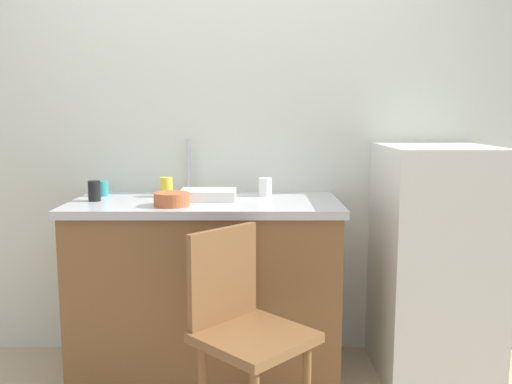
% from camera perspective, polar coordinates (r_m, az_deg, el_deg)
% --- Properties ---
extents(back_wall, '(4.80, 0.10, 2.53)m').
position_cam_1_polar(back_wall, '(3.08, -3.33, 6.49)').
color(back_wall, silver).
rests_on(back_wall, ground_plane).
extents(cabinet_base, '(1.32, 0.60, 0.88)m').
position_cam_1_polar(cabinet_base, '(2.89, -5.05, -10.35)').
color(cabinet_base, brown).
rests_on(cabinet_base, ground_plane).
extents(countertop, '(1.36, 0.64, 0.04)m').
position_cam_1_polar(countertop, '(2.77, -5.17, -1.28)').
color(countertop, '#B7B7BC').
rests_on(countertop, cabinet_base).
extents(faucet, '(0.02, 0.02, 0.30)m').
position_cam_1_polar(faucet, '(3.01, -6.92, 2.69)').
color(faucet, '#B7B7BC').
rests_on(faucet, countertop).
extents(refrigerator, '(0.54, 0.64, 1.20)m').
position_cam_1_polar(refrigerator, '(2.95, 18.21, -7.09)').
color(refrigerator, silver).
rests_on(refrigerator, ground_plane).
extents(chair, '(0.57, 0.57, 0.89)m').
position_cam_1_polar(chair, '(2.29, -1.16, -13.90)').
color(chair, brown).
rests_on(chair, ground_plane).
extents(dish_tray, '(0.28, 0.20, 0.05)m').
position_cam_1_polar(dish_tray, '(2.79, -4.91, -0.27)').
color(dish_tray, white).
rests_on(dish_tray, countertop).
extents(terracotta_bowl, '(0.17, 0.17, 0.06)m').
position_cam_1_polar(terracotta_bowl, '(2.62, -8.68, -0.75)').
color(terracotta_bowl, '#B25B33').
rests_on(terracotta_bowl, countertop).
extents(cup_black, '(0.06, 0.06, 0.10)m').
position_cam_1_polar(cup_black, '(2.85, -16.44, 0.12)').
color(cup_black, black).
rests_on(cup_black, countertop).
extents(cup_yellow, '(0.06, 0.06, 0.10)m').
position_cam_1_polar(cup_yellow, '(2.91, -9.23, 0.53)').
color(cup_yellow, yellow).
rests_on(cup_yellow, countertop).
extents(cup_white, '(0.07, 0.07, 0.10)m').
position_cam_1_polar(cup_white, '(2.90, 1.09, 0.53)').
color(cup_white, white).
rests_on(cup_white, countertop).
extents(cup_teal, '(0.06, 0.06, 0.08)m').
position_cam_1_polar(cup_teal, '(3.02, -15.66, 0.36)').
color(cup_teal, teal).
rests_on(cup_teal, countertop).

